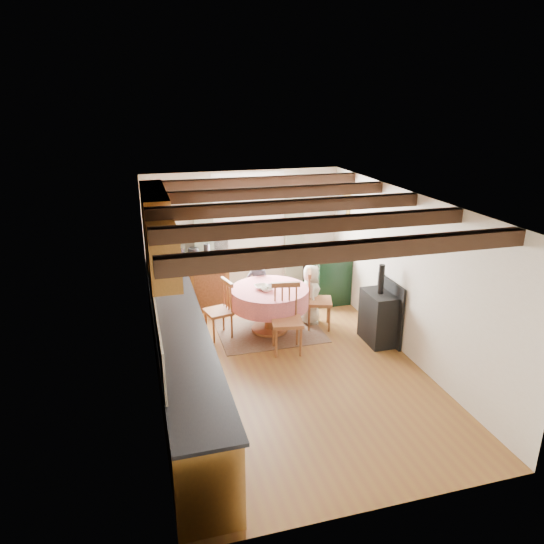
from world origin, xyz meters
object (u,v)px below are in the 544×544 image
object	(u,v)px
chair_right	(319,299)
aga_range	(326,275)
cup	(271,287)
dining_table	(270,310)
cast_iron_stove	(379,304)
chair_left	(218,310)
child_right	(311,294)
child_far	(258,286)
chair_near	(287,320)

from	to	relation	value
chair_right	aga_range	distance (m)	1.33
aga_range	cup	xyz separation A→B (m)	(-1.42, -1.21, 0.34)
dining_table	cast_iron_stove	distance (m)	1.74
chair_left	child_right	bearing A→B (deg)	81.34
chair_right	cast_iron_stove	size ratio (longest dim) A/B	0.79
dining_table	aga_range	bearing A→B (deg)	38.81
aga_range	child_right	distance (m)	1.17
aga_range	cast_iron_stove	world-z (taller)	cast_iron_stove
cup	cast_iron_stove	bearing A→B (deg)	-25.46
chair_right	child_far	distance (m)	1.14
cast_iron_stove	chair_right	bearing A→B (deg)	133.11
dining_table	chair_right	xyz separation A→B (m)	(0.83, -0.05, 0.12)
chair_near	cast_iron_stove	distance (m)	1.46
cast_iron_stove	child_right	distance (m)	1.23
chair_left	child_far	size ratio (longest dim) A/B	0.90
aga_range	dining_table	bearing A→B (deg)	-141.19
cup	child_right	bearing A→B (deg)	16.99
chair_right	cup	size ratio (longest dim) A/B	10.01
cup	chair_left	bearing A→B (deg)	172.93
cast_iron_stove	cup	distance (m)	1.70
dining_table	cup	bearing A→B (deg)	-92.03
chair_near	child_right	world-z (taller)	chair_near
chair_near	child_right	bearing A→B (deg)	61.73
chair_left	chair_right	xyz separation A→B (m)	(1.66, -0.09, 0.03)
chair_near	dining_table	bearing A→B (deg)	104.98
chair_left	chair_right	world-z (taller)	chair_right
chair_left	cup	size ratio (longest dim) A/B	9.41
aga_range	cast_iron_stove	size ratio (longest dim) A/B	0.78
cast_iron_stove	cup	world-z (taller)	cast_iron_stove
chair_near	child_right	xyz separation A→B (m)	(0.69, 0.89, -0.02)
dining_table	aga_range	size ratio (longest dim) A/B	1.26
chair_left	dining_table	bearing A→B (deg)	74.26
chair_left	aga_range	size ratio (longest dim) A/B	0.95
child_right	aga_range	bearing A→B (deg)	-21.65
dining_table	chair_left	world-z (taller)	chair_left
chair_right	dining_table	bearing A→B (deg)	104.28
dining_table	chair_right	distance (m)	0.84
chair_right	chair_left	bearing A→B (deg)	104.88
dining_table	chair_left	distance (m)	0.84
dining_table	cast_iron_stove	world-z (taller)	cast_iron_stove
aga_range	cup	size ratio (longest dim) A/B	9.93
cast_iron_stove	chair_near	bearing A→B (deg)	177.29
chair_near	chair_left	size ratio (longest dim) A/B	1.12
chair_left	child_right	world-z (taller)	child_right
chair_left	child_right	distance (m)	1.60
dining_table	cup	size ratio (longest dim) A/B	12.51
chair_near	chair_right	size ratio (longest dim) A/B	1.05
child_far	chair_left	bearing A→B (deg)	57.42
chair_near	child_far	xyz separation A→B (m)	(-0.08, 1.46, -0.00)
child_far	cup	bearing A→B (deg)	107.66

